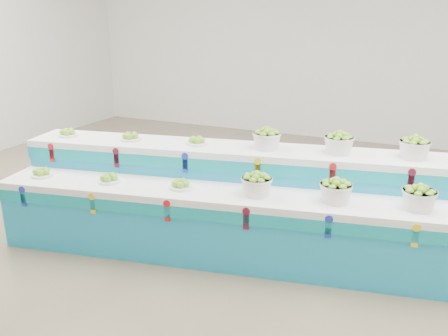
{
  "coord_description": "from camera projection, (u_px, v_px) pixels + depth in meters",
  "views": [
    {
      "loc": [
        2.13,
        -4.19,
        2.32
      ],
      "look_at": [
        0.28,
        -0.11,
        0.87
      ],
      "focal_mm": 37.46,
      "sensor_mm": 36.0,
      "label": 1
    }
  ],
  "objects": [
    {
      "name": "display_stand",
      "position": [
        224.0,
        201.0,
        4.82
      ],
      "size": [
        4.65,
        1.98,
        1.02
      ],
      "primitive_type": null,
      "rotation": [
        0.0,
        0.0,
        0.19
      ],
      "color": "#1D98C6",
      "rests_on": "ground"
    },
    {
      "name": "plate_upper_mid",
      "position": [
        130.0,
        136.0,
        5.16
      ],
      "size": [
        0.27,
        0.27,
        0.1
      ],
      "primitive_type": "cylinder",
      "rotation": [
        0.0,
        0.0,
        0.19
      ],
      "color": "white",
      "rests_on": "display_stand"
    },
    {
      "name": "basket_upper_mid",
      "position": [
        339.0,
        143.0,
        4.64
      ],
      "size": [
        0.34,
        0.34,
        0.22
      ],
      "primitive_type": null,
      "rotation": [
        0.0,
        0.0,
        0.19
      ],
      "color": "silver",
      "rests_on": "display_stand"
    },
    {
      "name": "back_wall",
      "position": [
        322.0,
        35.0,
        8.9
      ],
      "size": [
        10.0,
        0.0,
        10.0
      ],
      "primitive_type": "plane",
      "rotation": [
        1.57,
        0.0,
        0.0
      ],
      "color": "silver",
      "rests_on": "ground"
    },
    {
      "name": "plate_upper_left",
      "position": [
        68.0,
        132.0,
        5.34
      ],
      "size": [
        0.27,
        0.27,
        0.1
      ],
      "primitive_type": "cylinder",
      "rotation": [
        0.0,
        0.0,
        0.19
      ],
      "color": "white",
      "rests_on": "display_stand"
    },
    {
      "name": "ground",
      "position": [
        206.0,
        236.0,
        5.19
      ],
      "size": [
        10.0,
        10.0,
        0.0
      ],
      "primitive_type": "plane",
      "color": "brown",
      "rests_on": "ground"
    },
    {
      "name": "basket_lower_left",
      "position": [
        257.0,
        184.0,
        4.38
      ],
      "size": [
        0.34,
        0.34,
        0.22
      ],
      "primitive_type": null,
      "rotation": [
        0.0,
        0.0,
        0.19
      ],
      "color": "silver",
      "rests_on": "display_stand"
    },
    {
      "name": "basket_upper_right",
      "position": [
        414.0,
        148.0,
        4.48
      ],
      "size": [
        0.34,
        0.34,
        0.22
      ],
      "primitive_type": null,
      "rotation": [
        0.0,
        0.0,
        0.19
      ],
      "color": "silver",
      "rests_on": "display_stand"
    },
    {
      "name": "basket_lower_right",
      "position": [
        419.0,
        197.0,
        4.05
      ],
      "size": [
        0.34,
        0.34,
        0.22
      ],
      "primitive_type": null,
      "rotation": [
        0.0,
        0.0,
        0.19
      ],
      "color": "silver",
      "rests_on": "display_stand"
    },
    {
      "name": "plate_lower_right",
      "position": [
        181.0,
        184.0,
        4.57
      ],
      "size": [
        0.27,
        0.27,
        0.1
      ],
      "primitive_type": "cylinder",
      "rotation": [
        0.0,
        0.0,
        0.19
      ],
      "color": "white",
      "rests_on": "display_stand"
    },
    {
      "name": "basket_lower_mid",
      "position": [
        336.0,
        191.0,
        4.21
      ],
      "size": [
        0.34,
        0.34,
        0.22
      ],
      "primitive_type": null,
      "rotation": [
        0.0,
        0.0,
        0.19
      ],
      "color": "silver",
      "rests_on": "display_stand"
    },
    {
      "name": "basket_upper_left",
      "position": [
        267.0,
        139.0,
        4.8
      ],
      "size": [
        0.34,
        0.34,
        0.22
      ],
      "primitive_type": null,
      "rotation": [
        0.0,
        0.0,
        0.19
      ],
      "color": "silver",
      "rests_on": "display_stand"
    },
    {
      "name": "plate_upper_right",
      "position": [
        197.0,
        140.0,
        4.99
      ],
      "size": [
        0.27,
        0.27,
        0.1
      ],
      "primitive_type": "cylinder",
      "rotation": [
        0.0,
        0.0,
        0.19
      ],
      "color": "white",
      "rests_on": "display_stand"
    },
    {
      "name": "plate_lower_mid",
      "position": [
        109.0,
        178.0,
        4.74
      ],
      "size": [
        0.27,
        0.27,
        0.1
      ],
      "primitive_type": "cylinder",
      "rotation": [
        0.0,
        0.0,
        0.19
      ],
      "color": "white",
      "rests_on": "display_stand"
    },
    {
      "name": "plate_lower_left",
      "position": [
        42.0,
        172.0,
        4.92
      ],
      "size": [
        0.27,
        0.27,
        0.1
      ],
      "primitive_type": "cylinder",
      "rotation": [
        0.0,
        0.0,
        0.19
      ],
      "color": "white",
      "rests_on": "display_stand"
    }
  ]
}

